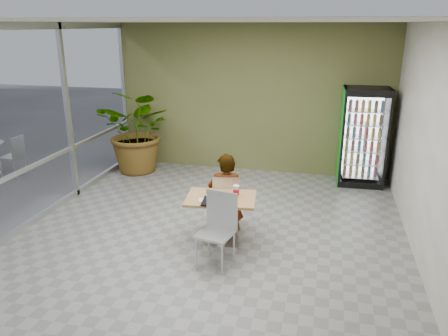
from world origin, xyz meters
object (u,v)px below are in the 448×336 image
at_px(chair_near, 219,223).
at_px(seated_woman, 226,201).
at_px(dining_table, 221,210).
at_px(beverage_fridge, 363,137).
at_px(cafeteria_tray, 219,202).
at_px(potted_plant, 139,131).
at_px(chair_far, 226,198).
at_px(soda_cup, 236,191).

relative_size(chair_near, seated_woman, 0.65).
bearing_deg(dining_table, beverage_fridge, 56.17).
distance_m(cafeteria_tray, potted_plant, 4.05).
relative_size(cafeteria_tray, beverage_fridge, 0.24).
xyz_separation_m(chair_far, chair_near, (0.13, -1.00, 0.05)).
distance_m(soda_cup, beverage_fridge, 3.70).
height_order(chair_far, soda_cup, chair_far).
relative_size(chair_far, chair_near, 0.92).
bearing_deg(dining_table, cafeteria_tray, -83.64).
xyz_separation_m(chair_near, potted_plant, (-2.67, 3.44, 0.33)).
height_order(dining_table, beverage_fridge, beverage_fridge).
distance_m(dining_table, cafeteria_tray, 0.31).
bearing_deg(soda_cup, cafeteria_tray, -123.15).
distance_m(dining_table, chair_far, 0.45).
relative_size(seated_woman, potted_plant, 0.85).
relative_size(chair_far, beverage_fridge, 0.47).
relative_size(soda_cup, cafeteria_tray, 0.36).
xyz_separation_m(dining_table, chair_far, (-0.03, 0.45, 0.01)).
bearing_deg(seated_woman, dining_table, 85.06).
xyz_separation_m(cafeteria_tray, potted_plant, (-2.60, 3.10, 0.17)).
xyz_separation_m(chair_far, soda_cup, (0.24, -0.37, 0.28)).
xyz_separation_m(chair_near, soda_cup, (0.11, 0.62, 0.24)).
bearing_deg(cafeteria_tray, seated_woman, 95.44).
height_order(chair_far, potted_plant, potted_plant).
relative_size(seated_woman, cafeteria_tray, 3.30).
bearing_deg(potted_plant, dining_table, -48.35).
bearing_deg(beverage_fridge, potted_plant, -178.50).
height_order(chair_near, soda_cup, chair_near).
bearing_deg(cafeteria_tray, chair_near, -77.22).
bearing_deg(chair_far, seated_woman, -79.94).
height_order(soda_cup, beverage_fridge, beverage_fridge).
bearing_deg(potted_plant, seated_woman, -43.45).
bearing_deg(potted_plant, chair_far, -43.81).
distance_m(chair_near, cafeteria_tray, 0.39).
xyz_separation_m(seated_woman, potted_plant, (-2.53, 2.40, 0.44)).
bearing_deg(chair_far, beverage_fridge, -138.27).
distance_m(chair_near, potted_plant, 4.37).
height_order(dining_table, cafeteria_tray, cafeteria_tray).
bearing_deg(beverage_fridge, dining_table, -126.29).
xyz_separation_m(soda_cup, cafeteria_tray, (-0.19, -0.28, -0.07)).
xyz_separation_m(beverage_fridge, potted_plant, (-4.73, -0.33, -0.06)).
distance_m(dining_table, beverage_fridge, 3.90).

